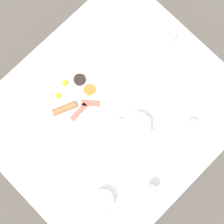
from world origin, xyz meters
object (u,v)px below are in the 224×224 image
teacup_with_saucer_left (103,200)px  teacup_with_saucer_right (164,37)px  knife_by_plate (7,126)px  salt_grinder (151,189)px  fork_by_plate (111,9)px  teapot_far (135,127)px  pepper_grinder (192,125)px  teapot_near (189,82)px  breakfast_plate (74,97)px

teacup_with_saucer_left → teacup_with_saucer_right: size_ratio=1.00×
knife_by_plate → teacup_with_saucer_left: bearing=8.9°
salt_grinder → fork_by_plate: bearing=146.6°
knife_by_plate → teapot_far: bearing=44.5°
teapot_far → pepper_grinder: teapot_far is taller
teacup_with_saucer_left → fork_by_plate: teacup_with_saucer_left is taller
pepper_grinder → fork_by_plate: (-0.61, 0.14, -0.05)m
teacup_with_saucer_left → teapot_near: bearing=98.6°
knife_by_plate → teapot_near: bearing=58.6°
teapot_near → fork_by_plate: size_ratio=1.30×
breakfast_plate → teapot_near: 0.49m
teacup_with_saucer_right → pepper_grinder: bearing=-30.4°
breakfast_plate → teapot_far: bearing=17.5°
teacup_with_saucer_left → knife_by_plate: 0.51m
fork_by_plate → breakfast_plate: bearing=-66.1°
teapot_far → pepper_grinder: 0.23m
teacup_with_saucer_left → pepper_grinder: 0.48m
salt_grinder → knife_by_plate: size_ratio=0.60×
teapot_near → fork_by_plate: 0.48m
teapot_near → salt_grinder: 0.48m
teacup_with_saucer_left → fork_by_plate: bearing=132.9°
breakfast_plate → teapot_near: size_ratio=1.40×
teapot_near → teapot_far: 0.30m
teacup_with_saucer_left → pepper_grinder: bearing=84.9°
fork_by_plate → knife_by_plate: same height
breakfast_plate → teacup_with_saucer_left: teacup_with_saucer_left is taller
teacup_with_saucer_right → pepper_grinder: pepper_grinder is taller
teapot_far → teacup_with_saucer_right: 0.42m
fork_by_plate → salt_grinder: bearing=-33.4°
teacup_with_saucer_left → salt_grinder: (0.10, 0.17, 0.03)m
teapot_far → teapot_near: bearing=58.1°
salt_grinder → knife_by_plate: 0.66m
fork_by_plate → knife_by_plate: (0.07, -0.69, 0.00)m
fork_by_plate → knife_by_plate: bearing=-84.5°
teapot_near → pepper_grinder: teapot_near is taller
teacup_with_saucer_left → teacup_with_saucer_right: bearing=114.3°
teapot_near → salt_grinder: bearing=-69.0°
pepper_grinder → salt_grinder: same height
teacup_with_saucer_left → salt_grinder: 0.20m
pepper_grinder → knife_by_plate: 0.78m
teacup_with_saucer_right → pepper_grinder: 0.41m
breakfast_plate → fork_by_plate: 0.44m
breakfast_plate → pepper_grinder: (0.44, 0.26, 0.05)m
teapot_far → breakfast_plate: bearing=170.4°
pepper_grinder → teapot_near: bearing=136.2°
salt_grinder → fork_by_plate: (-0.68, 0.45, -0.05)m
breakfast_plate → teacup_with_saucer_right: size_ratio=1.78×
teapot_near → teapot_far: bearing=-98.0°
teapot_far → teacup_with_saucer_right: size_ratio=1.17×
teacup_with_saucer_right → knife_by_plate: 0.78m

